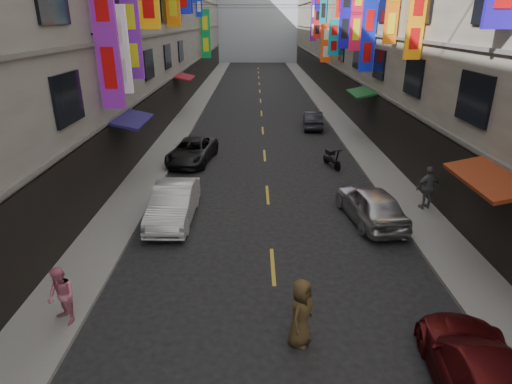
{
  "coord_description": "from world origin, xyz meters",
  "views": [
    {
      "loc": [
        -0.57,
        6.26,
        7.29
      ],
      "look_at": [
        -0.55,
        14.31,
        4.04
      ],
      "focal_mm": 30.0,
      "sensor_mm": 36.0,
      "label": 1
    }
  ],
  "objects_px": {
    "car_right_mid": "(371,204)",
    "pedestrian_crossing": "(301,313)",
    "scooter_far_right": "(332,159)",
    "car_right_near": "(483,378)",
    "car_left_mid": "(174,203)",
    "car_left_far": "(192,151)",
    "pedestrian_rfar": "(428,188)",
    "pedestrian_lfar": "(61,296)",
    "car_right_far": "(313,120)"
  },
  "relations": [
    {
      "from": "pedestrian_lfar",
      "to": "pedestrian_rfar",
      "type": "xyz_separation_m",
      "value": [
        11.82,
        7.09,
        0.12
      ]
    },
    {
      "from": "car_right_far",
      "to": "pedestrian_lfar",
      "type": "distance_m",
      "value": 23.36
    },
    {
      "from": "car_left_mid",
      "to": "car_right_far",
      "type": "height_order",
      "value": "car_left_mid"
    },
    {
      "from": "car_left_far",
      "to": "car_right_far",
      "type": "height_order",
      "value": "car_left_far"
    },
    {
      "from": "car_left_mid",
      "to": "car_right_far",
      "type": "distance_m",
      "value": 16.99
    },
    {
      "from": "scooter_far_right",
      "to": "car_right_near",
      "type": "bearing_deg",
      "value": 74.86
    },
    {
      "from": "scooter_far_right",
      "to": "car_right_far",
      "type": "relative_size",
      "value": 0.48
    },
    {
      "from": "car_left_mid",
      "to": "car_left_far",
      "type": "xyz_separation_m",
      "value": [
        -0.29,
        7.43,
        -0.09
      ]
    },
    {
      "from": "car_right_far",
      "to": "pedestrian_rfar",
      "type": "height_order",
      "value": "pedestrian_rfar"
    },
    {
      "from": "car_left_far",
      "to": "pedestrian_rfar",
      "type": "height_order",
      "value": "pedestrian_rfar"
    },
    {
      "from": "car_left_mid",
      "to": "pedestrian_crossing",
      "type": "bearing_deg",
      "value": -57.71
    },
    {
      "from": "pedestrian_lfar",
      "to": "pedestrian_rfar",
      "type": "relative_size",
      "value": 0.87
    },
    {
      "from": "car_right_far",
      "to": "pedestrian_rfar",
      "type": "bearing_deg",
      "value": 105.05
    },
    {
      "from": "car_left_far",
      "to": "pedestrian_rfar",
      "type": "distance_m",
      "value": 12.32
    },
    {
      "from": "car_right_mid",
      "to": "scooter_far_right",
      "type": "bearing_deg",
      "value": -95.15
    },
    {
      "from": "car_right_mid",
      "to": "pedestrian_rfar",
      "type": "height_order",
      "value": "pedestrian_rfar"
    },
    {
      "from": "pedestrian_lfar",
      "to": "pedestrian_crossing",
      "type": "distance_m",
      "value": 5.95
    },
    {
      "from": "car_right_near",
      "to": "pedestrian_rfar",
      "type": "distance_m",
      "value": 9.8
    },
    {
      "from": "pedestrian_crossing",
      "to": "pedestrian_rfar",
      "type": "bearing_deg",
      "value": -8.64
    },
    {
      "from": "pedestrian_rfar",
      "to": "pedestrian_crossing",
      "type": "bearing_deg",
      "value": 39.63
    },
    {
      "from": "car_left_mid",
      "to": "car_right_near",
      "type": "distance_m",
      "value": 11.57
    },
    {
      "from": "car_left_mid",
      "to": "car_right_far",
      "type": "bearing_deg",
      "value": 65.14
    },
    {
      "from": "scooter_far_right",
      "to": "car_right_far",
      "type": "height_order",
      "value": "car_right_far"
    },
    {
      "from": "car_left_mid",
      "to": "car_right_near",
      "type": "bearing_deg",
      "value": -47.53
    },
    {
      "from": "car_right_near",
      "to": "car_right_mid",
      "type": "xyz_separation_m",
      "value": [
        -0.11,
        8.53,
        0.06
      ]
    },
    {
      "from": "pedestrian_rfar",
      "to": "scooter_far_right",
      "type": "bearing_deg",
      "value": -75.91
    },
    {
      "from": "car_left_mid",
      "to": "car_right_mid",
      "type": "bearing_deg",
      "value": -0.07
    },
    {
      "from": "pedestrian_lfar",
      "to": "pedestrian_crossing",
      "type": "relative_size",
      "value": 0.89
    },
    {
      "from": "pedestrian_lfar",
      "to": "pedestrian_crossing",
      "type": "height_order",
      "value": "pedestrian_crossing"
    },
    {
      "from": "car_left_far",
      "to": "pedestrian_lfar",
      "type": "xyz_separation_m",
      "value": [
        -1.4,
        -13.65,
        0.28
      ]
    },
    {
      "from": "car_left_mid",
      "to": "car_right_far",
      "type": "xyz_separation_m",
      "value": [
        7.32,
        15.33,
        -0.1
      ]
    },
    {
      "from": "car_right_near",
      "to": "pedestrian_crossing",
      "type": "bearing_deg",
      "value": -20.23
    },
    {
      "from": "scooter_far_right",
      "to": "pedestrian_crossing",
      "type": "height_order",
      "value": "pedestrian_crossing"
    },
    {
      "from": "scooter_far_right",
      "to": "car_left_far",
      "type": "bearing_deg",
      "value": -23.64
    },
    {
      "from": "scooter_far_right",
      "to": "car_right_far",
      "type": "distance_m",
      "value": 8.79
    },
    {
      "from": "car_left_far",
      "to": "car_right_far",
      "type": "relative_size",
      "value": 1.22
    },
    {
      "from": "pedestrian_rfar",
      "to": "car_left_mid",
      "type": "bearing_deg",
      "value": -8.08
    },
    {
      "from": "pedestrian_rfar",
      "to": "pedestrian_lfar",
      "type": "bearing_deg",
      "value": 18.0
    },
    {
      "from": "car_right_mid",
      "to": "car_right_far",
      "type": "xyz_separation_m",
      "value": [
        -0.28,
        15.43,
        -0.11
      ]
    },
    {
      "from": "scooter_far_right",
      "to": "car_left_mid",
      "type": "bearing_deg",
      "value": 25.2
    },
    {
      "from": "scooter_far_right",
      "to": "car_right_far",
      "type": "bearing_deg",
      "value": -107.55
    },
    {
      "from": "pedestrian_crossing",
      "to": "car_right_far",
      "type": "bearing_deg",
      "value": 20.81
    },
    {
      "from": "car_right_mid",
      "to": "pedestrian_crossing",
      "type": "height_order",
      "value": "pedestrian_crossing"
    },
    {
      "from": "car_left_mid",
      "to": "pedestrian_rfar",
      "type": "distance_m",
      "value": 10.17
    },
    {
      "from": "car_left_mid",
      "to": "pedestrian_lfar",
      "type": "xyz_separation_m",
      "value": [
        -1.69,
        -6.23,
        0.19
      ]
    },
    {
      "from": "car_right_mid",
      "to": "pedestrian_crossing",
      "type": "relative_size",
      "value": 2.39
    },
    {
      "from": "pedestrian_rfar",
      "to": "pedestrian_crossing",
      "type": "height_order",
      "value": "pedestrian_rfar"
    },
    {
      "from": "car_right_near",
      "to": "pedestrian_rfar",
      "type": "relative_size",
      "value": 2.51
    },
    {
      "from": "scooter_far_right",
      "to": "pedestrian_rfar",
      "type": "height_order",
      "value": "pedestrian_rfar"
    },
    {
      "from": "car_right_near",
      "to": "pedestrian_rfar",
      "type": "xyz_separation_m",
      "value": [
        2.42,
        9.49,
        0.36
      ]
    }
  ]
}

